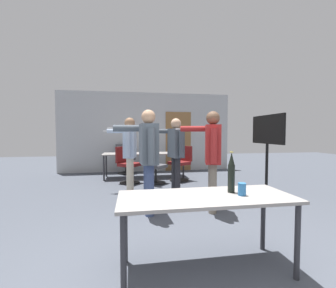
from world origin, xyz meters
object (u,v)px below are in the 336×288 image
at_px(office_chair_mid_tucked, 125,159).
at_px(person_right_polo, 212,151).
at_px(beer_bottle, 231,173).
at_px(person_center_tall, 175,148).
at_px(drink_cup, 242,189).
at_px(office_chair_side_rolled, 181,164).
at_px(office_chair_near_pushed, 154,168).
at_px(person_far_watching, 148,152).
at_px(office_chair_far_left, 127,166).
at_px(person_left_plaid, 129,148).
at_px(tv_screen, 267,144).

bearing_deg(office_chair_mid_tucked, person_right_polo, 82.59).
bearing_deg(beer_bottle, person_center_tall, 90.86).
height_order(office_chair_mid_tucked, drink_cup, office_chair_mid_tucked).
bearing_deg(office_chair_side_rolled, office_chair_near_pushed, 80.46).
xyz_separation_m(person_far_watching, office_chair_far_left, (-0.36, 2.36, -0.56)).
relative_size(person_left_plaid, person_right_polo, 0.98).
height_order(office_chair_far_left, office_chair_near_pushed, office_chair_far_left).
height_order(person_left_plaid, office_chair_near_pushed, person_left_plaid).
relative_size(person_right_polo, office_chair_far_left, 1.76).
height_order(person_right_polo, office_chair_near_pushed, person_right_polo).
bearing_deg(office_chair_near_pushed, office_chair_side_rolled, 63.66).
distance_m(person_left_plaid, office_chair_near_pushed, 1.23).
bearing_deg(person_center_tall, office_chair_side_rolled, -32.42).
height_order(person_right_polo, beer_bottle, person_right_polo).
bearing_deg(person_right_polo, tv_screen, -43.89).
height_order(person_left_plaid, drink_cup, person_left_plaid).
relative_size(tv_screen, drink_cup, 14.51).
distance_m(office_chair_mid_tucked, beer_bottle, 5.49).
bearing_deg(office_chair_far_left, tv_screen, 103.41).
relative_size(person_far_watching, office_chair_mid_tucked, 1.77).
xyz_separation_m(person_far_watching, person_right_polo, (1.06, -0.06, 0.00)).
bearing_deg(person_far_watching, office_chair_near_pushed, -12.31).
relative_size(person_far_watching, person_center_tall, 1.04).
xyz_separation_m(office_chair_far_left, beer_bottle, (1.08, -3.89, 0.46)).
xyz_separation_m(person_left_plaid, office_chair_far_left, (-0.06, 1.14, -0.54)).
xyz_separation_m(person_far_watching, office_chair_mid_tucked, (-0.47, 3.81, -0.56)).
distance_m(office_chair_near_pushed, beer_bottle, 3.71).
xyz_separation_m(office_chair_mid_tucked, drink_cup, (1.24, -5.46, 0.33)).
bearing_deg(office_chair_side_rolled, beer_bottle, 143.43).
bearing_deg(beer_bottle, person_left_plaid, 110.32).
height_order(person_center_tall, office_chair_near_pushed, person_center_tall).
bearing_deg(person_left_plaid, tv_screen, -88.39).
relative_size(person_right_polo, office_chair_side_rolled, 1.76).
height_order(tv_screen, drink_cup, tv_screen).
bearing_deg(office_chair_far_left, person_far_watching, 48.68).
bearing_deg(person_left_plaid, office_chair_side_rolled, -40.48).
relative_size(person_center_tall, office_chair_side_rolled, 1.71).
height_order(office_chair_near_pushed, drink_cup, office_chair_near_pushed).
distance_m(office_chair_far_left, office_chair_side_rolled, 1.47).
bearing_deg(person_center_tall, office_chair_near_pushed, 5.29).
distance_m(person_right_polo, office_chair_far_left, 2.86).
distance_m(office_chair_side_rolled, beer_bottle, 4.01).
distance_m(tv_screen, beer_bottle, 3.08).
xyz_separation_m(person_right_polo, office_chair_far_left, (-1.42, 2.42, -0.56)).
height_order(office_chair_side_rolled, office_chair_mid_tucked, office_chair_mid_tucked).
height_order(person_far_watching, office_chair_far_left, person_far_watching).
height_order(tv_screen, person_center_tall, tv_screen).
xyz_separation_m(person_far_watching, drink_cup, (0.77, -1.65, -0.23)).
bearing_deg(office_chair_mid_tucked, office_chair_side_rolled, 109.85).
distance_m(person_far_watching, beer_bottle, 1.69).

